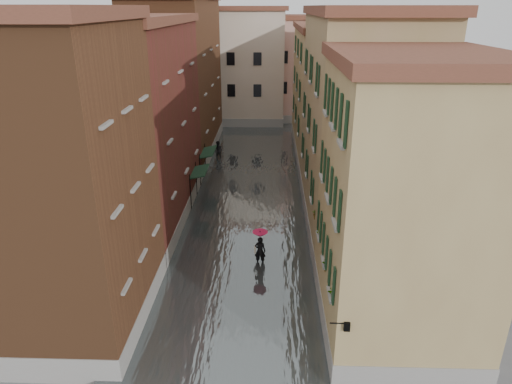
# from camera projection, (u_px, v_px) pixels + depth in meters

# --- Properties ---
(ground) EXTENTS (120.00, 120.00, 0.00)m
(ground) POSITION_uv_depth(u_px,v_px,m) (237.00, 295.00, 22.91)
(ground) COLOR #575659
(ground) RESTS_ON ground
(floodwater) EXTENTS (10.00, 60.00, 0.20)m
(floodwater) POSITION_uv_depth(u_px,v_px,m) (249.00, 194.00, 34.90)
(floodwater) COLOR #505859
(floodwater) RESTS_ON ground
(building_left_near) EXTENTS (6.00, 8.00, 13.00)m
(building_left_near) POSITION_uv_depth(u_px,v_px,m) (62.00, 188.00, 18.81)
(building_left_near) COLOR brown
(building_left_near) RESTS_ON ground
(building_left_mid) EXTENTS (6.00, 14.00, 12.50)m
(building_left_mid) POSITION_uv_depth(u_px,v_px,m) (136.00, 128.00, 29.08)
(building_left_mid) COLOR maroon
(building_left_mid) RESTS_ON ground
(building_left_far) EXTENTS (6.00, 16.00, 14.00)m
(building_left_far) POSITION_uv_depth(u_px,v_px,m) (180.00, 81.00, 42.68)
(building_left_far) COLOR brown
(building_left_far) RESTS_ON ground
(building_right_near) EXTENTS (6.00, 8.00, 11.50)m
(building_right_near) POSITION_uv_depth(u_px,v_px,m) (402.00, 209.00, 18.67)
(building_right_near) COLOR #987C4E
(building_right_near) RESTS_ON ground
(building_right_mid) EXTENTS (6.00, 14.00, 13.00)m
(building_right_mid) POSITION_uv_depth(u_px,v_px,m) (357.00, 126.00, 28.56)
(building_right_mid) COLOR #9A805D
(building_right_mid) RESTS_ON ground
(building_right_far) EXTENTS (6.00, 16.00, 11.50)m
(building_right_far) POSITION_uv_depth(u_px,v_px,m) (329.00, 95.00, 42.72)
(building_right_far) COLOR #987C4E
(building_right_far) RESTS_ON ground
(building_end_cream) EXTENTS (12.00, 9.00, 13.00)m
(building_end_cream) POSITION_uv_depth(u_px,v_px,m) (234.00, 68.00, 55.70)
(building_end_cream) COLOR beige
(building_end_cream) RESTS_ON ground
(building_end_pink) EXTENTS (10.00, 9.00, 12.00)m
(building_end_pink) POSITION_uv_depth(u_px,v_px,m) (307.00, 70.00, 57.46)
(building_end_pink) COLOR tan
(building_end_pink) RESTS_ON ground
(awning_near) EXTENTS (1.09, 2.70, 2.80)m
(awning_near) POSITION_uv_depth(u_px,v_px,m) (199.00, 172.00, 32.52)
(awning_near) COLOR #16331F
(awning_near) RESTS_ON ground
(awning_far) EXTENTS (1.09, 3.01, 2.80)m
(awning_far) POSITION_uv_depth(u_px,v_px,m) (208.00, 153.00, 36.86)
(awning_far) COLOR #16331F
(awning_far) RESTS_ON ground
(wall_lantern) EXTENTS (0.71, 0.22, 0.35)m
(wall_lantern) POSITION_uv_depth(u_px,v_px,m) (346.00, 326.00, 16.08)
(wall_lantern) COLOR black
(wall_lantern) RESTS_ON ground
(window_planters) EXTENTS (0.59, 8.15, 0.84)m
(window_planters) POSITION_uv_depth(u_px,v_px,m) (325.00, 242.00, 20.71)
(window_planters) COLOR brown
(window_planters) RESTS_ON ground
(pedestrian_main) EXTENTS (0.87, 0.87, 2.06)m
(pedestrian_main) POSITION_uv_depth(u_px,v_px,m) (260.00, 246.00, 25.15)
(pedestrian_main) COLOR black
(pedestrian_main) RESTS_ON ground
(pedestrian_far) EXTENTS (1.09, 0.97, 1.85)m
(pedestrian_far) POSITION_uv_depth(u_px,v_px,m) (218.00, 151.00, 42.59)
(pedestrian_far) COLOR black
(pedestrian_far) RESTS_ON ground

